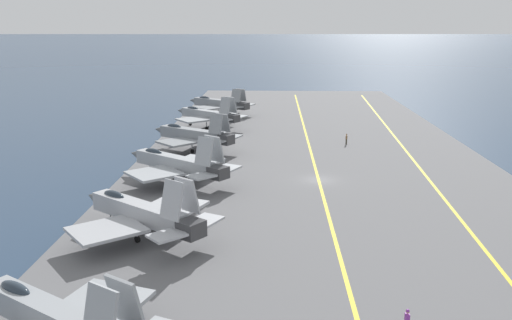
% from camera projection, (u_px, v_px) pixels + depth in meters
% --- Properties ---
extents(ground_plane, '(2000.00, 2000.00, 0.00)m').
position_uv_depth(ground_plane, '(318.00, 183.00, 67.50)').
color(ground_plane, navy).
extents(carrier_deck, '(183.23, 49.98, 0.40)m').
position_uv_depth(carrier_deck, '(318.00, 181.00, 67.45)').
color(carrier_deck, slate).
rests_on(carrier_deck, ground).
extents(deck_stripe_foul_line, '(164.71, 8.92, 0.01)m').
position_uv_depth(deck_stripe_foul_line, '(430.00, 181.00, 66.94)').
color(deck_stripe_foul_line, yellow).
rests_on(deck_stripe_foul_line, carrier_deck).
extents(deck_stripe_centerline, '(164.91, 0.36, 0.01)m').
position_uv_depth(deck_stripe_centerline, '(319.00, 180.00, 67.40)').
color(deck_stripe_centerline, yellow).
rests_on(deck_stripe_centerline, carrier_deck).
extents(parked_jet_nearest, '(12.63, 14.73, 6.26)m').
position_uv_depth(parked_jet_nearest, '(56.00, 320.00, 30.89)').
color(parked_jet_nearest, '#93999E').
rests_on(parked_jet_nearest, carrier_deck).
extents(parked_jet_second, '(13.79, 14.72, 6.41)m').
position_uv_depth(parked_jet_second, '(141.00, 212.00, 48.93)').
color(parked_jet_second, '#A8AAAF').
rests_on(parked_jet_second, carrier_deck).
extents(parked_jet_third, '(13.78, 15.57, 6.40)m').
position_uv_depth(parked_jet_third, '(177.00, 163.00, 65.95)').
color(parked_jet_third, '#9EA3A8').
rests_on(parked_jet_third, carrier_deck).
extents(parked_jet_fourth, '(12.71, 14.82, 6.12)m').
position_uv_depth(parked_jet_fourth, '(193.00, 135.00, 82.06)').
color(parked_jet_fourth, gray).
rests_on(parked_jet_fourth, carrier_deck).
extents(parked_jet_fifth, '(13.14, 14.48, 6.26)m').
position_uv_depth(parked_jet_fifth, '(208.00, 115.00, 99.67)').
color(parked_jet_fifth, '#93999E').
rests_on(parked_jet_fifth, carrier_deck).
extents(parked_jet_sixth, '(12.84, 15.34, 5.77)m').
position_uv_depth(parked_jet_sixth, '(219.00, 103.00, 115.30)').
color(parked_jet_sixth, gray).
rests_on(parked_jet_sixth, carrier_deck).
extents(crew_brown_vest, '(0.43, 0.34, 1.75)m').
position_uv_depth(crew_brown_vest, '(346.00, 139.00, 86.85)').
color(crew_brown_vest, '#383328').
rests_on(crew_brown_vest, carrier_deck).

